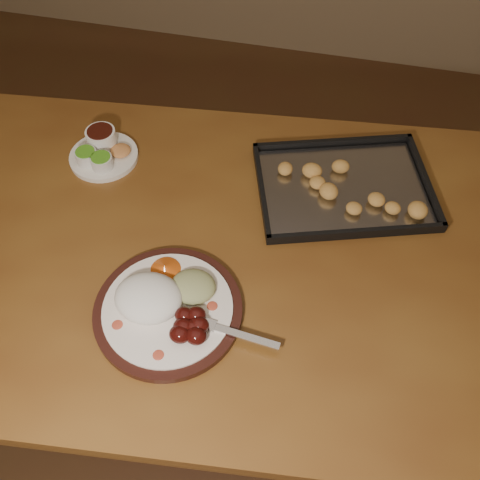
# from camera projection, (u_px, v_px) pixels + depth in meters

# --- Properties ---
(ground) EXTENTS (4.00, 4.00, 0.00)m
(ground) POSITION_uv_depth(u_px,v_px,m) (193.00, 411.00, 1.71)
(ground) COLOR #51381B
(ground) RESTS_ON ground
(dining_table) EXTENTS (1.59, 1.05, 0.75)m
(dining_table) POSITION_uv_depth(u_px,v_px,m) (213.00, 271.00, 1.25)
(dining_table) COLOR brown
(dining_table) RESTS_ON ground
(dinner_plate) EXTENTS (0.38, 0.30, 0.07)m
(dinner_plate) POSITION_uv_depth(u_px,v_px,m) (166.00, 305.00, 1.06)
(dinner_plate) COLOR black
(dinner_plate) RESTS_ON dining_table
(condiment_saucer) EXTENTS (0.17, 0.17, 0.06)m
(condiment_saucer) POSITION_uv_depth(u_px,v_px,m) (102.00, 151.00, 1.32)
(condiment_saucer) COLOR white
(condiment_saucer) RESTS_ON dining_table
(baking_tray) EXTENTS (0.47, 0.40, 0.04)m
(baking_tray) POSITION_uv_depth(u_px,v_px,m) (344.00, 186.00, 1.26)
(baking_tray) COLOR black
(baking_tray) RESTS_ON dining_table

